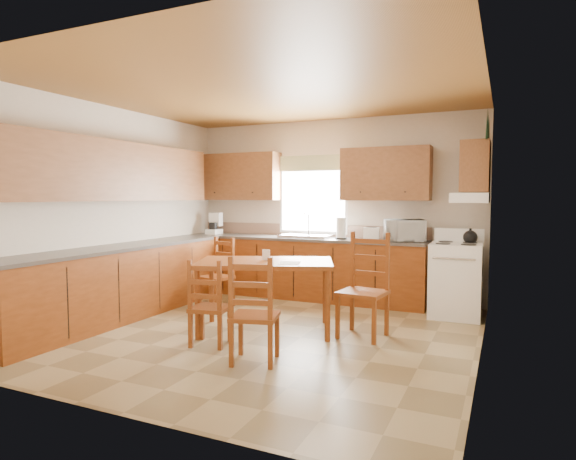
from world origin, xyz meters
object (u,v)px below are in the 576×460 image
at_px(chair_far_left, 216,273).
at_px(dining_table, 265,296).
at_px(chair_near_right, 255,309).
at_px(microwave, 404,230).
at_px(chair_far_right, 363,286).
at_px(chair_near_left, 210,302).
at_px(stove, 456,281).

bearing_deg(chair_far_left, dining_table, -20.02).
xyz_separation_m(dining_table, chair_near_right, (0.38, -0.96, 0.09)).
bearing_deg(microwave, chair_far_left, -175.25).
bearing_deg(chair_far_left, chair_far_right, -0.27).
distance_m(microwave, chair_near_right, 3.00).
bearing_deg(chair_near_right, chair_near_left, -37.41).
bearing_deg(chair_near_right, dining_table, -83.70).
height_order(chair_near_left, chair_far_left, chair_far_left).
xyz_separation_m(stove, chair_near_right, (-1.53, -2.56, 0.04)).
xyz_separation_m(stove, chair_near_left, (-2.20, -2.29, -0.02)).
relative_size(microwave, chair_near_right, 0.50).
distance_m(chair_near_left, chair_near_right, 0.72).
bearing_deg(chair_far_left, chair_near_left, -44.56).
bearing_deg(dining_table, chair_far_right, -10.30).
distance_m(stove, dining_table, 2.49).
relative_size(stove, dining_table, 0.61).
relative_size(chair_near_left, chair_far_left, 0.94).
relative_size(chair_near_left, chair_far_right, 0.79).
relative_size(dining_table, chair_near_left, 1.69).
height_order(dining_table, chair_far_left, chair_far_left).
bearing_deg(chair_far_right, chair_far_left, 171.76).
xyz_separation_m(stove, microwave, (-0.71, 0.27, 0.61)).
height_order(dining_table, chair_far_right, chair_far_right).
bearing_deg(microwave, stove, -39.44).
distance_m(chair_near_left, chair_far_left, 1.76).
relative_size(dining_table, chair_far_right, 1.34).
bearing_deg(dining_table, stove, 17.86).
height_order(dining_table, chair_near_right, chair_near_right).
xyz_separation_m(chair_near_left, chair_far_right, (1.36, 0.92, 0.12)).
bearing_deg(chair_far_right, microwave, 92.10).
bearing_deg(chair_near_right, stove, -136.37).
bearing_deg(chair_far_left, stove, 28.47).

